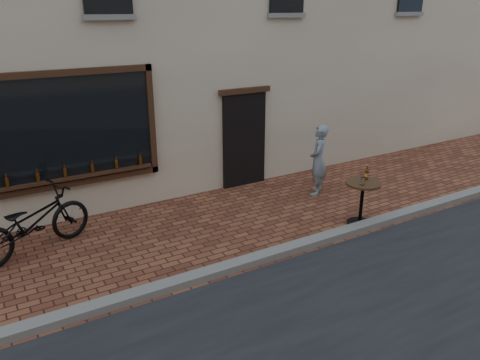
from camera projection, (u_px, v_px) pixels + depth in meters
ground at (253, 270)px, 7.61m from camera, size 90.00×90.00×0.00m
kerb at (247, 262)px, 7.75m from camera, size 90.00×0.25×0.12m
cargo_bicycle at (29, 223)px, 7.97m from camera, size 2.54×1.50×1.20m
bistro_table at (362, 194)px, 9.04m from camera, size 0.68×0.68×1.17m
pedestrian at (318, 160)px, 10.48m from camera, size 0.69×0.68×1.60m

